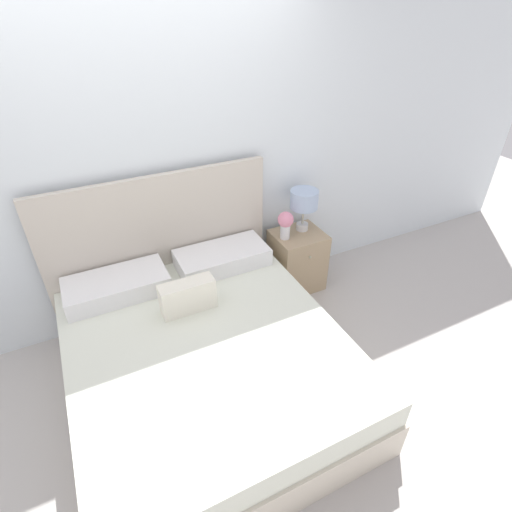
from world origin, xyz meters
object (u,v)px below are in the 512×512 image
(nightstand, at_px, (297,260))
(flower_vase, at_px, (286,223))
(bed, at_px, (203,352))
(table_lamp, at_px, (304,201))

(nightstand, xyz_separation_m, flower_vase, (-0.14, -0.00, 0.42))
(bed, distance_m, table_lamp, 1.51)
(nightstand, bearing_deg, bed, -149.99)
(bed, xyz_separation_m, table_lamp, (1.21, 0.71, 0.55))
(bed, xyz_separation_m, nightstand, (1.14, 0.66, -0.00))
(nightstand, relative_size, flower_vase, 2.26)
(bed, bearing_deg, table_lamp, 30.56)
(table_lamp, distance_m, flower_vase, 0.25)
(bed, height_order, table_lamp, bed)
(nightstand, height_order, flower_vase, flower_vase)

